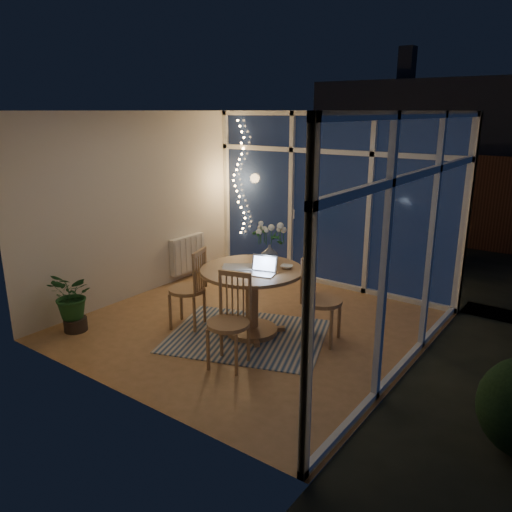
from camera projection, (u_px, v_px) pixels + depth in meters
name	position (u px, v px, depth m)	size (l,w,h in m)	color
floor	(251.00, 325.00, 6.29)	(4.00, 4.00, 0.00)	olive
ceiling	(251.00, 111.00, 5.56)	(4.00, 4.00, 0.00)	white
wall_back	(330.00, 201.00, 7.48)	(4.00, 0.04, 2.60)	beige
wall_front	(115.00, 265.00, 4.37)	(4.00, 0.04, 2.60)	beige
wall_left	(138.00, 206.00, 7.05)	(0.04, 4.00, 2.60)	beige
wall_right	(418.00, 251.00, 4.79)	(0.04, 4.00, 2.60)	beige
window_wall_back	(329.00, 201.00, 7.44)	(4.00, 0.10, 2.60)	silver
window_wall_right	(414.00, 251.00, 4.82)	(0.10, 4.00, 2.60)	silver
radiator	(187.00, 254.00, 7.97)	(0.10, 0.70, 0.58)	silver
fairy_lights	(239.00, 178.00, 8.25)	(0.24, 0.10, 1.85)	#F1B060
garden_patio	(421.00, 250.00, 9.90)	(12.00, 6.00, 0.10)	black
garden_fence	(410.00, 196.00, 10.30)	(11.00, 0.08, 1.80)	#331A12
neighbour_roof	(470.00, 128.00, 12.10)	(7.00, 3.00, 2.20)	#353740
garden_shrubs	(326.00, 231.00, 9.25)	(0.90, 0.90, 0.90)	black
rug	(247.00, 336.00, 5.98)	(1.81, 1.45, 0.01)	beige
dining_table	(252.00, 302.00, 5.94)	(1.21, 1.21, 0.82)	#9F7147
chair_left	(187.00, 288.00, 6.13)	(0.47, 0.47, 1.02)	#9F7147
chair_right	(322.00, 299.00, 5.72)	(0.49, 0.49, 1.05)	#9F7147
chair_front	(228.00, 322.00, 5.15)	(0.47, 0.47, 1.01)	#9F7147
laptop	(261.00, 265.00, 5.59)	(0.30, 0.26, 0.22)	#B3B3B8
flower_vase	(270.00, 253.00, 6.08)	(0.20, 0.20, 0.21)	silver
bowl	(287.00, 267.00, 5.84)	(0.15, 0.15, 0.04)	white
newspapers	(240.00, 268.00, 5.81)	(0.35, 0.26, 0.02)	beige
phone	(251.00, 269.00, 5.79)	(0.10, 0.05, 0.01)	black
potted_plant	(73.00, 302.00, 6.03)	(0.54, 0.47, 0.76)	#19481F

